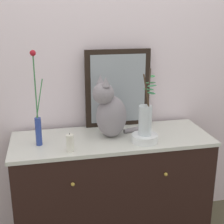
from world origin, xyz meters
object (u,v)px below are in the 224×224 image
Objects in this scene: bowl_porcelain at (145,138)px; candle_pillar at (70,143)px; sideboard at (112,190)px; cat_sitting at (110,111)px; vase_glass_clear at (146,118)px; mirror_leaning at (118,89)px; vase_slim_green at (38,119)px.

candle_pillar reaches higher than bowl_porcelain.
sideboard is 3.17× the size of cat_sitting.
sideboard is at bearing -50.57° from cat_sitting.
vase_glass_clear is at bearing -34.62° from cat_sitting.
sideboard is at bearing 146.89° from bowl_porcelain.
vase_glass_clear is (0.00, -0.00, 0.14)m from bowl_porcelain.
cat_sitting is at bearing 129.43° from sideboard.
cat_sitting is 0.98× the size of vase_glass_clear.
vase_glass_clear reaches higher than sideboard.
candle_pillar is (-0.29, -0.19, -0.13)m from cat_sitting.
cat_sitting is at bearing -116.47° from mirror_leaning.
vase_slim_green is at bearing -155.69° from mirror_leaning.
cat_sitting is at bearing 5.71° from vase_slim_green.
sideboard is at bearing 146.80° from vase_glass_clear.
mirror_leaning is at bearing 45.66° from candle_pillar.
vase_glass_clear is at bearing -43.94° from bowl_porcelain.
cat_sitting is (-0.01, 0.02, 0.59)m from sideboard.
vase_slim_green is 0.70m from bowl_porcelain.
cat_sitting is at bearing 145.45° from bowl_porcelain.
cat_sitting is at bearing 145.38° from vase_glass_clear.
vase_slim_green is at bearing 142.86° from candle_pillar.
sideboard is 0.76m from vase_slim_green.
bowl_porcelain is 0.49m from candle_pillar.
candle_pillar is (-0.49, -0.05, 0.03)m from bowl_porcelain.
bowl_porcelain is at bearing 5.36° from candle_pillar.
vase_slim_green reaches higher than vase_glass_clear.
mirror_leaning reaches higher than vase_glass_clear.
vase_glass_clear reaches higher than cat_sitting.
mirror_leaning is 1.33× the size of cat_sitting.
vase_slim_green reaches higher than candle_pillar.
bowl_porcelain is at bearing -33.11° from sideboard.
cat_sitting is 0.25m from vase_glass_clear.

